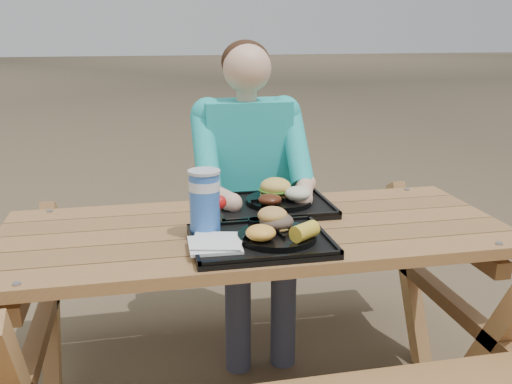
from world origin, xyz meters
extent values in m
cube|color=black|center=(-0.02, -0.18, 0.76)|extent=(0.45, 0.35, 0.02)
cube|color=black|center=(0.10, 0.19, 0.76)|extent=(0.45, 0.35, 0.02)
cylinder|color=black|center=(0.03, -0.19, 0.78)|extent=(0.26, 0.26, 0.02)
cylinder|color=black|center=(0.13, 0.20, 0.78)|extent=(0.26, 0.26, 0.02)
cube|color=silver|center=(-0.18, -0.21, 0.78)|extent=(0.17, 0.17, 0.02)
cylinder|color=#1751B3|center=(-0.19, -0.07, 0.87)|extent=(0.10, 0.10, 0.21)
cylinder|color=black|center=(-0.01, -0.07, 0.79)|extent=(0.05, 0.05, 0.03)
cylinder|color=yellow|center=(0.04, -0.05, 0.78)|extent=(0.05, 0.05, 0.03)
ellipsoid|color=#FFB843|center=(-0.03, -0.23, 0.81)|extent=(0.10, 0.10, 0.05)
cube|color=black|center=(-0.07, 0.21, 0.77)|extent=(0.05, 0.17, 0.01)
ellipsoid|color=#4D200F|center=(0.08, 0.13, 0.81)|extent=(0.09, 0.09, 0.04)
ellipsoid|color=beige|center=(0.20, 0.15, 0.82)|extent=(0.10, 0.10, 0.06)
camera|label=1|loc=(-0.40, -1.89, 1.44)|focal=40.00mm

